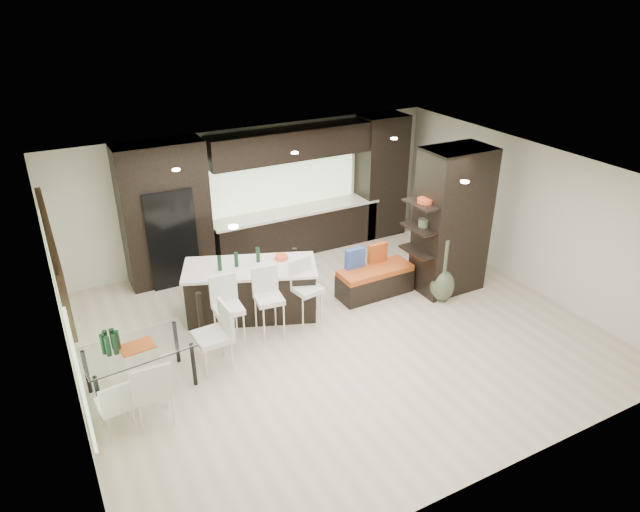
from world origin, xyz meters
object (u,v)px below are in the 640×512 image
dining_table (141,368)px  chair_end (213,341)px  chair_far (116,407)px  floor_vase (444,271)px  stool_mid (269,311)px  stool_right (307,301)px  stool_left (229,321)px  chair_near (152,392)px  bench (375,281)px  kitchen_island (251,290)px

dining_table → chair_end: (1.07, 0.00, 0.12)m
dining_table → chair_far: chair_far is taller
floor_vase → chair_far: floor_vase is taller
stool_mid → stool_right: (0.68, 0.00, -0.00)m
stool_mid → dining_table: 2.18m
stool_left → chair_near: 1.83m
stool_left → bench: stool_left is taller
chair_far → chair_end: size_ratio=0.81×
dining_table → chair_end: chair_end is taller
floor_vase → dining_table: floor_vase is taller
stool_left → floor_vase: (3.90, -0.38, 0.11)m
kitchen_island → chair_near: bearing=-116.7°
kitchen_island → floor_vase: 3.43m
floor_vase → chair_end: 4.29m
stool_right → chair_end: 1.79m
kitchen_island → dining_table: size_ratio=1.51×
bench → chair_end: chair_end is taller
dining_table → chair_far: size_ratio=1.94×
kitchen_island → dining_table: kitchen_island is taller
stool_left → stool_right: size_ratio=1.02×
stool_right → stool_mid: bearing=170.0°
dining_table → stool_right: bearing=1.8°
dining_table → kitchen_island: bearing=22.8°
stool_right → chair_far: (-3.29, -1.07, -0.10)m
chair_far → stool_right: bearing=11.9°
stool_left → stool_mid: 0.68m
bench → floor_vase: floor_vase is taller
chair_near → chair_end: bearing=37.8°
stool_right → chair_far: bearing=-172.0°
stool_right → chair_end: (-1.75, -0.37, -0.01)m
bench → floor_vase: (0.95, -0.75, 0.33)m
stool_left → stool_mid: size_ratio=1.02×
kitchen_island → chair_far: kitchen_island is taller
kitchen_island → chair_far: bearing=-122.8°
bench → stool_mid: bearing=-171.7°
stool_mid → chair_near: bearing=-145.7°
kitchen_island → chair_far: size_ratio=2.93×
chair_end → floor_vase: bearing=-93.5°
kitchen_island → stool_left: (-0.68, -0.80, 0.03)m
stool_right → stool_left: bearing=170.2°
stool_mid → dining_table: bearing=-163.5°
kitchen_island → floor_vase: floor_vase is taller
stool_left → stool_mid: stool_left is taller
chair_near → chair_end: size_ratio=1.00×
kitchen_island → bench: kitchen_island is taller
dining_table → chair_near: chair_near is taller
bench → chair_near: size_ratio=1.50×
stool_mid → chair_end: 1.13m
dining_table → chair_end: size_ratio=1.56×
bench → chair_far: size_ratio=1.86×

